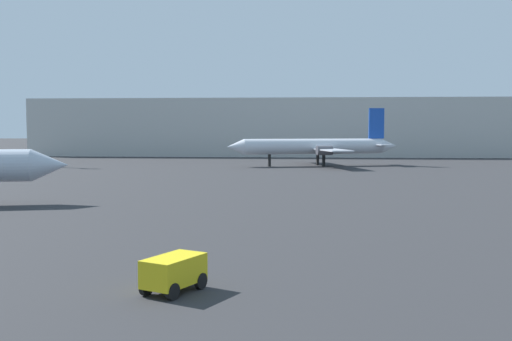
% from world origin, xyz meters
% --- Properties ---
extents(airplane_distant, '(26.63, 20.94, 8.93)m').
position_xyz_m(airplane_distant, '(-1.55, 85.14, 3.01)').
color(airplane_distant, silver).
rests_on(airplane_distant, ground_plane).
extents(baggage_cart, '(2.21, 2.72, 1.30)m').
position_xyz_m(baggage_cart, '(-7.81, 13.05, 0.76)').
color(baggage_cart, gold).
rests_on(baggage_cart, ground_plane).
extents(terminal_building, '(96.73, 22.29, 11.76)m').
position_xyz_m(terminal_building, '(-11.51, 122.04, 5.88)').
color(terminal_building, '#B7B7B2').
rests_on(terminal_building, ground_plane).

